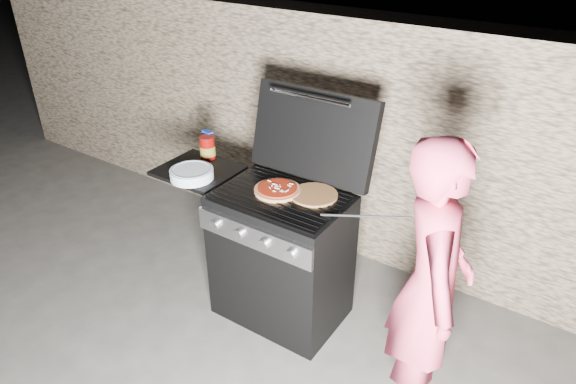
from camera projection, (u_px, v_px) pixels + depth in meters
The scene contains 10 objects.
ground at pixel (282, 310), 3.52m from camera, with size 50.00×50.00×0.00m, color #3C3A38.
stone_wall at pixel (360, 139), 3.85m from camera, with size 8.00×0.35×1.80m, color gray.
gas_grill at pixel (251, 244), 3.42m from camera, with size 1.34×0.79×0.91m, color black, non-canonical shape.
pizza_topped at pixel (277, 189), 3.11m from camera, with size 0.28×0.28×0.03m, color #C57643, non-canonical shape.
pizza_plain at pixel (314, 195), 3.07m from camera, with size 0.29×0.29×0.02m, color #B57244.
sauce_jar at pixel (207, 147), 3.51m from camera, with size 0.10×0.10×0.16m, color #6F0906.
blue_carton at pixel (208, 142), 3.58m from camera, with size 0.08×0.04×0.17m, color #1C3AB1.
plate_stack at pixel (192, 174), 3.27m from camera, with size 0.28×0.28×0.06m, color white.
person at pixel (431, 287), 2.51m from camera, with size 0.58×0.38×1.60m, color #D03F5C.
tongs at pixel (365, 215), 2.79m from camera, with size 0.01×0.01×0.51m, color black.
Camera 1 is at (1.51, -2.20, 2.44)m, focal length 32.00 mm.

